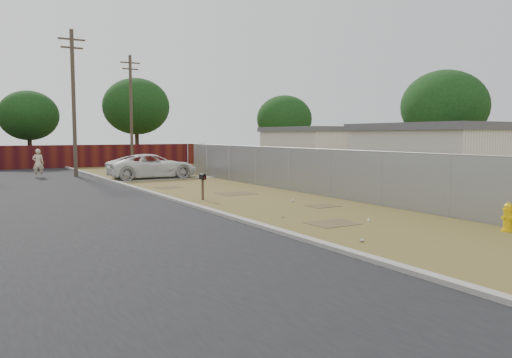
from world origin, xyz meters
TOP-DOWN VIEW (x-y plane):
  - ground at (0.00, 0.00)m, footprint 120.00×120.00m
  - street at (-6.76, 8.05)m, footprint 15.10×60.00m
  - chainlink_fence at (3.12, 1.03)m, footprint 0.10×27.06m
  - privacy_fence at (-6.00, 25.00)m, footprint 30.00×0.12m
  - utility_poles at (-3.67, 20.67)m, footprint 12.60×8.24m
  - houses at (9.70, 3.13)m, footprint 9.30×17.24m
  - horizon_trees at (0.84, 23.56)m, footprint 33.32×31.94m
  - fire_hydrant at (2.48, -8.39)m, footprint 0.41×0.41m
  - mailbox at (-1.86, 1.85)m, footprint 0.19×0.46m
  - pickup_truck at (-0.31, 12.36)m, footprint 5.30×2.48m
  - pedestrian at (-6.10, 16.44)m, footprint 0.71×0.53m
  - scattered_litter at (-0.50, -4.10)m, footprint 2.89×7.00m

SIDE VIEW (x-z plane):
  - ground at x=0.00m, z-range 0.00..0.00m
  - street at x=-6.76m, z-range -0.04..0.08m
  - scattered_litter at x=-0.50m, z-range 0.01..0.08m
  - fire_hydrant at x=2.48m, z-range -0.03..0.79m
  - pickup_truck at x=-0.31m, z-range 0.00..1.47m
  - chainlink_fence at x=3.12m, z-range -0.21..1.81m
  - mailbox at x=-1.86m, z-range 0.31..1.37m
  - pedestrian at x=-6.10m, z-range 0.00..1.76m
  - privacy_fence at x=-6.00m, z-range 0.00..1.80m
  - houses at x=9.70m, z-range 0.01..3.11m
  - horizon_trees at x=0.84m, z-range 0.74..8.52m
  - utility_poles at x=-3.67m, z-range 0.19..9.19m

